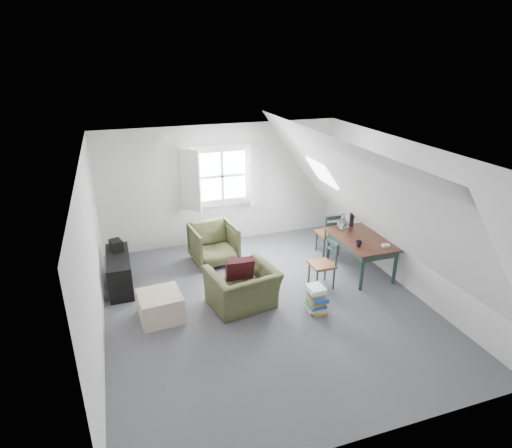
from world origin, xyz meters
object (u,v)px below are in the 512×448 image
object	(u,v)px
armchair_far	(215,261)
dining_chair_near	(324,263)
magazine_stack	(317,299)
dining_table	(361,243)
armchair_near	(243,306)
ottoman	(160,306)
dining_chair_far	(329,233)
media_shelf	(120,274)

from	to	relation	value
armchair_far	dining_chair_near	distance (m)	2.24
dining_chair_near	magazine_stack	size ratio (longest dim) A/B	1.95
dining_table	magazine_stack	size ratio (longest dim) A/B	3.13
armchair_near	ottoman	size ratio (longest dim) A/B	1.62
dining_table	dining_chair_far	world-z (taller)	dining_chair_far
dining_table	dining_chair_far	bearing A→B (deg)	105.62
dining_table	media_shelf	distance (m)	4.34
dining_chair_far	magazine_stack	bearing A→B (deg)	64.79
ottoman	magazine_stack	distance (m)	2.43
armchair_far	ottoman	world-z (taller)	ottoman
media_shelf	magazine_stack	xyz separation A→B (m)	(2.90, -1.75, -0.05)
armchair_far	dining_table	size ratio (longest dim) A/B	0.62
ottoman	armchair_far	bearing A→B (deg)	52.57
dining_chair_far	media_shelf	xyz separation A→B (m)	(-4.06, -0.07, -0.19)
media_shelf	magazine_stack	bearing A→B (deg)	-28.45
media_shelf	magazine_stack	world-z (taller)	media_shelf
armchair_far	dining_chair_far	xyz separation A→B (m)	(2.28, -0.38, 0.46)
dining_chair_far	magazine_stack	size ratio (longest dim) A/B	2.03
dining_chair_far	media_shelf	bearing A→B (deg)	8.20
dining_chair_near	magazine_stack	xyz separation A→B (m)	(-0.46, -0.68, -0.22)
dining_chair_far	media_shelf	distance (m)	4.06
media_shelf	dining_chair_far	bearing A→B (deg)	3.53
armchair_near	magazine_stack	bearing A→B (deg)	144.07
armchair_far	dining_chair_near	bearing A→B (deg)	-50.37
armchair_near	dining_chair_far	world-z (taller)	dining_chair_far
media_shelf	dining_chair_near	bearing A→B (deg)	-14.97
ottoman	armchair_near	bearing A→B (deg)	-3.48
armchair_near	dining_chair_near	xyz separation A→B (m)	(1.52, 0.17, 0.44)
ottoman	dining_chair_far	size ratio (longest dim) A/B	0.72
armchair_near	media_shelf	xyz separation A→B (m)	(-1.84, 1.23, 0.27)
ottoman	dining_chair_near	size ratio (longest dim) A/B	0.75
armchair_far	dining_table	bearing A→B (deg)	-33.40
armchair_near	ottoman	xyz separation A→B (m)	(-1.29, 0.08, 0.21)
dining_chair_far	dining_chair_near	size ratio (longest dim) A/B	1.04
dining_chair_far	media_shelf	world-z (taller)	dining_chair_far
dining_chair_near	media_shelf	bearing A→B (deg)	-126.75
armchair_far	dining_chair_near	world-z (taller)	dining_chair_near
ottoman	dining_table	xyz separation A→B (m)	(3.70, 0.36, 0.38)
ottoman	media_shelf	size ratio (longest dim) A/B	0.55
ottoman	dining_chair_far	bearing A→B (deg)	19.14
armchair_far	dining_chair_far	world-z (taller)	dining_chair_far
armchair_near	dining_table	distance (m)	2.52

